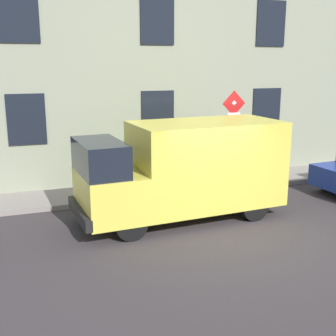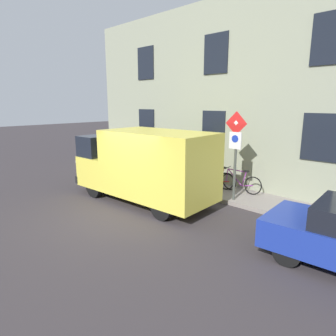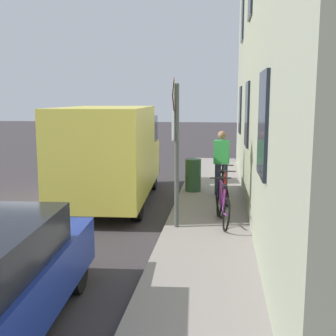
{
  "view_description": "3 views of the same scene",
  "coord_description": "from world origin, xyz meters",
  "px_view_note": "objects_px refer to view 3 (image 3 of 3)",
  "views": [
    {
      "loc": [
        -8.63,
        4.49,
        3.97
      ],
      "look_at": [
        2.33,
        0.55,
        1.15
      ],
      "focal_mm": 46.74,
      "sensor_mm": 36.0,
      "label": 1
    },
    {
      "loc": [
        -5.1,
        -7.03,
        3.4
      ],
      "look_at": [
        2.45,
        0.27,
        1.06
      ],
      "focal_mm": 31.39,
      "sensor_mm": 36.0,
      "label": 2
    },
    {
      "loc": [
        4.27,
        -10.35,
        2.7
      ],
      "look_at": [
        3.01,
        -0.2,
        1.06
      ],
      "focal_mm": 46.22,
      "sensor_mm": 36.0,
      "label": 3
    }
  ],
  "objects_px": {
    "sign_post_stacked": "(175,131)",
    "litter_bin": "(193,175)",
    "bicycle_purple": "(223,206)",
    "delivery_van": "(111,152)",
    "bicycle_black": "(223,188)",
    "bicycle_red": "(223,196)",
    "pedestrian": "(221,160)"
  },
  "relations": [
    {
      "from": "bicycle_red",
      "to": "bicycle_black",
      "type": "xyz_separation_m",
      "value": [
        -0.0,
        0.92,
        0.0
      ]
    },
    {
      "from": "bicycle_red",
      "to": "sign_post_stacked",
      "type": "bearing_deg",
      "value": 150.04
    },
    {
      "from": "bicycle_purple",
      "to": "bicycle_black",
      "type": "xyz_separation_m",
      "value": [
        0.0,
        1.84,
        0.0
      ]
    },
    {
      "from": "bicycle_purple",
      "to": "litter_bin",
      "type": "bearing_deg",
      "value": 7.43
    },
    {
      "from": "bicycle_black",
      "to": "litter_bin",
      "type": "distance_m",
      "value": 1.54
    },
    {
      "from": "bicycle_purple",
      "to": "litter_bin",
      "type": "height_order",
      "value": "litter_bin"
    },
    {
      "from": "bicycle_black",
      "to": "litter_bin",
      "type": "relative_size",
      "value": 1.91
    },
    {
      "from": "bicycle_purple",
      "to": "litter_bin",
      "type": "relative_size",
      "value": 1.9
    },
    {
      "from": "sign_post_stacked",
      "to": "litter_bin",
      "type": "bearing_deg",
      "value": 87.72
    },
    {
      "from": "sign_post_stacked",
      "to": "bicycle_purple",
      "type": "bearing_deg",
      "value": 19.55
    },
    {
      "from": "sign_post_stacked",
      "to": "bicycle_red",
      "type": "height_order",
      "value": "sign_post_stacked"
    },
    {
      "from": "pedestrian",
      "to": "sign_post_stacked",
      "type": "bearing_deg",
      "value": 169.41
    },
    {
      "from": "bicycle_purple",
      "to": "delivery_van",
      "type": "bearing_deg",
      "value": 47.58
    },
    {
      "from": "sign_post_stacked",
      "to": "bicycle_black",
      "type": "distance_m",
      "value": 2.86
    },
    {
      "from": "sign_post_stacked",
      "to": "bicycle_red",
      "type": "xyz_separation_m",
      "value": [
        0.97,
        1.26,
        -1.57
      ]
    },
    {
      "from": "sign_post_stacked",
      "to": "litter_bin",
      "type": "relative_size",
      "value": 3.2
    },
    {
      "from": "delivery_van",
      "to": "litter_bin",
      "type": "xyz_separation_m",
      "value": [
        2.04,
        1.12,
        -0.74
      ]
    },
    {
      "from": "sign_post_stacked",
      "to": "pedestrian",
      "type": "height_order",
      "value": "sign_post_stacked"
    },
    {
      "from": "bicycle_black",
      "to": "sign_post_stacked",
      "type": "bearing_deg",
      "value": 160.69
    },
    {
      "from": "pedestrian",
      "to": "litter_bin",
      "type": "relative_size",
      "value": 1.91
    },
    {
      "from": "sign_post_stacked",
      "to": "pedestrian",
      "type": "relative_size",
      "value": 1.67
    },
    {
      "from": "bicycle_red",
      "to": "pedestrian",
      "type": "height_order",
      "value": "pedestrian"
    },
    {
      "from": "pedestrian",
      "to": "litter_bin",
      "type": "bearing_deg",
      "value": 69.81
    },
    {
      "from": "bicycle_purple",
      "to": "bicycle_red",
      "type": "distance_m",
      "value": 0.92
    },
    {
      "from": "sign_post_stacked",
      "to": "bicycle_black",
      "type": "bearing_deg",
      "value": 66.16
    },
    {
      "from": "sign_post_stacked",
      "to": "delivery_van",
      "type": "xyz_separation_m",
      "value": [
        -1.91,
        2.36,
        -0.75
      ]
    },
    {
      "from": "bicycle_purple",
      "to": "sign_post_stacked",
      "type": "bearing_deg",
      "value": 102.23
    },
    {
      "from": "delivery_van",
      "to": "bicycle_purple",
      "type": "bearing_deg",
      "value": -128.38
    },
    {
      "from": "delivery_van",
      "to": "pedestrian",
      "type": "relative_size",
      "value": 3.16
    },
    {
      "from": "bicycle_red",
      "to": "litter_bin",
      "type": "xyz_separation_m",
      "value": [
        -0.83,
        2.21,
        0.08
      ]
    },
    {
      "from": "bicycle_red",
      "to": "pedestrian",
      "type": "xyz_separation_m",
      "value": [
        -0.05,
        1.83,
        0.56
      ]
    },
    {
      "from": "delivery_van",
      "to": "litter_bin",
      "type": "height_order",
      "value": "delivery_van"
    }
  ]
}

